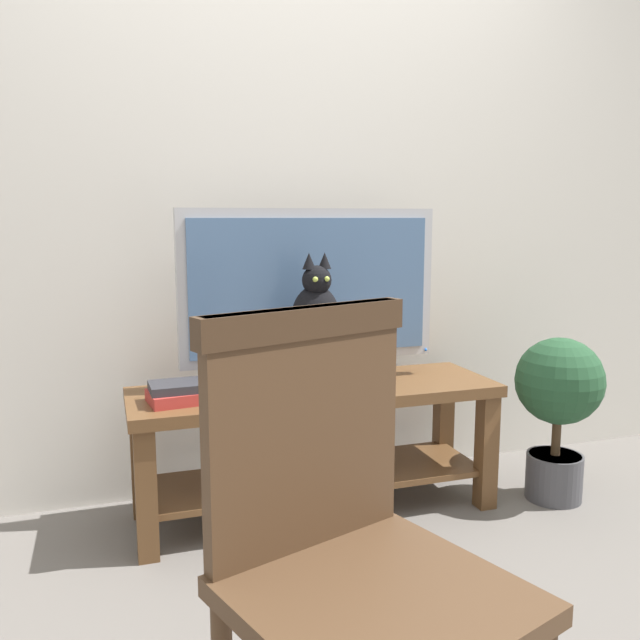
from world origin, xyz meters
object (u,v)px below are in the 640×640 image
(tv_stand, at_px, (316,424))
(tv, at_px, (310,291))
(cat, at_px, (314,330))
(potted_plant, at_px, (558,400))
(media_box, at_px, (313,384))
(book_stack, at_px, (180,393))
(wooden_chair, at_px, (345,532))

(tv_stand, bearing_deg, tv, 89.98)
(cat, bearing_deg, tv, 77.38)
(tv_stand, relative_size, potted_plant, 2.09)
(tv, height_order, cat, tv)
(tv, relative_size, cat, 2.24)
(tv_stand, bearing_deg, media_box, -113.62)
(media_box, relative_size, cat, 0.78)
(potted_plant, bearing_deg, book_stack, 174.57)
(tv, height_order, book_stack, tv)
(media_box, relative_size, wooden_chair, 0.36)
(cat, bearing_deg, book_stack, 173.59)
(book_stack, bearing_deg, potted_plant, -5.43)
(tv_stand, bearing_deg, book_stack, -174.14)
(book_stack, bearing_deg, tv, 13.43)
(tv_stand, distance_m, potted_plant, 0.98)
(book_stack, height_order, potted_plant, potted_plant)
(tv, relative_size, media_box, 2.87)
(media_box, xyz_separation_m, wooden_chair, (-0.30, -1.15, 0.02))
(tv_stand, height_order, tv, tv)
(wooden_chair, bearing_deg, media_box, 75.20)
(media_box, relative_size, potted_plant, 0.52)
(wooden_chair, xyz_separation_m, potted_plant, (1.30, 1.05, -0.14))
(tv_stand, relative_size, cat, 3.12)
(tv, xyz_separation_m, book_stack, (-0.52, -0.12, -0.32))
(tv, relative_size, book_stack, 4.30)
(media_box, bearing_deg, wooden_chair, -104.80)
(cat, relative_size, book_stack, 1.92)
(cat, xyz_separation_m, potted_plant, (1.00, -0.09, -0.32))
(media_box, bearing_deg, tv, 76.01)
(tv_stand, bearing_deg, cat, -110.37)
(tv_stand, xyz_separation_m, tv, (0.00, 0.07, 0.51))
(tv_stand, height_order, media_box, media_box)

